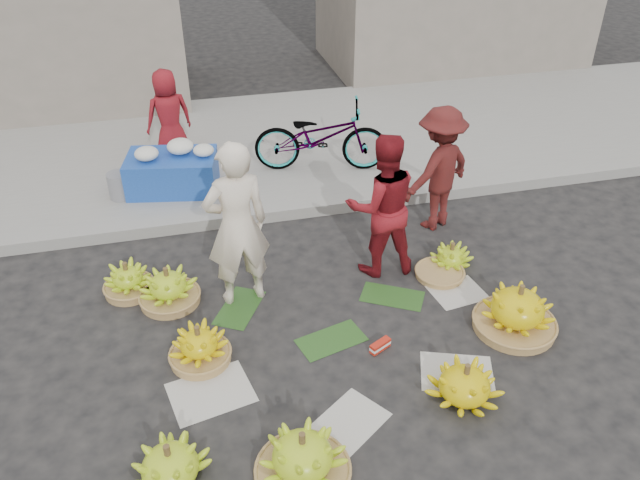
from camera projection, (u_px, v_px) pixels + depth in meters
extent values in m
plane|color=black|center=(336.00, 325.00, 6.22)|extent=(80.00, 80.00, 0.00)
cube|color=gray|center=(291.00, 210.00, 7.97)|extent=(40.00, 0.25, 0.15)
cube|color=gray|center=(264.00, 144.00, 9.68)|extent=(40.00, 4.00, 0.12)
cylinder|color=olive|center=(201.00, 356.00, 5.80)|extent=(0.56, 0.56, 0.09)
cylinder|color=#513C20|center=(197.00, 332.00, 5.63)|extent=(0.05, 0.05, 0.12)
cylinder|color=#513C20|center=(167.00, 452.00, 4.58)|extent=(0.05, 0.05, 0.12)
cylinder|color=olive|center=(303.00, 472.00, 4.75)|extent=(0.72, 0.72, 0.09)
cylinder|color=#513C20|center=(302.00, 439.00, 4.54)|extent=(0.05, 0.05, 0.12)
cylinder|color=#513C20|center=(467.00, 371.00, 5.26)|extent=(0.05, 0.05, 0.12)
cylinder|color=olive|center=(514.00, 324.00, 6.17)|extent=(0.80, 0.80, 0.09)
cylinder|color=#513C20|center=(521.00, 291.00, 5.93)|extent=(0.05, 0.05, 0.12)
cylinder|color=#513C20|center=(452.00, 248.00, 6.98)|extent=(0.05, 0.05, 0.12)
cylinder|color=olive|center=(170.00, 298.00, 6.51)|extent=(0.62, 0.62, 0.09)
cylinder|color=#513C20|center=(166.00, 273.00, 6.33)|extent=(0.05, 0.05, 0.12)
cylinder|color=olive|center=(130.00, 288.00, 6.65)|extent=(0.52, 0.52, 0.09)
cylinder|color=#513C20|center=(125.00, 268.00, 6.50)|extent=(0.05, 0.05, 0.12)
cylinder|color=olive|center=(440.00, 273.00, 6.90)|extent=(0.67, 0.67, 0.06)
cube|color=red|center=(380.00, 346.00, 5.90)|extent=(0.23, 0.17, 0.09)
imported|color=white|center=(237.00, 225.00, 6.11)|extent=(0.71, 0.52, 1.79)
imported|color=maroon|center=(382.00, 206.00, 6.59)|extent=(0.81, 0.64, 1.62)
imported|color=maroon|center=(439.00, 169.00, 7.40)|extent=(1.15, 0.95, 1.54)
cube|color=#1941A2|center=(173.00, 173.00, 8.21)|extent=(1.26, 0.92, 0.48)
ellipsoid|color=silver|center=(147.00, 154.00, 7.94)|extent=(0.31, 0.31, 0.17)
ellipsoid|color=silver|center=(180.00, 147.00, 8.10)|extent=(0.34, 0.34, 0.19)
ellipsoid|color=silver|center=(204.00, 151.00, 8.05)|extent=(0.27, 0.27, 0.15)
cylinder|color=slate|center=(120.00, 185.00, 8.06)|extent=(0.30, 0.30, 0.34)
imported|color=maroon|center=(169.00, 116.00, 8.74)|extent=(0.73, 0.57, 1.32)
imported|color=gray|center=(321.00, 137.00, 8.58)|extent=(1.04, 1.94, 0.97)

